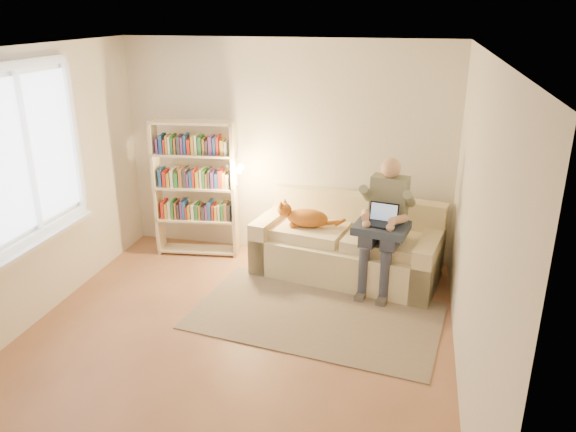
% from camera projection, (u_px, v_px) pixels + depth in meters
% --- Properties ---
extents(floor, '(4.50, 4.50, 0.00)m').
position_uv_depth(floor, '(230.00, 346.00, 5.14)').
color(floor, '#915E42').
rests_on(floor, ground).
extents(ceiling, '(4.00, 4.50, 0.02)m').
position_uv_depth(ceiling, '(218.00, 51.00, 4.24)').
color(ceiling, white).
rests_on(ceiling, wall_back).
extents(wall_left, '(0.02, 4.50, 2.60)m').
position_uv_depth(wall_left, '(17.00, 196.00, 5.11)').
color(wall_left, silver).
rests_on(wall_left, floor).
extents(wall_right, '(0.02, 4.50, 2.60)m').
position_uv_depth(wall_right, '(474.00, 233.00, 4.27)').
color(wall_right, silver).
rests_on(wall_right, floor).
extents(wall_back, '(4.00, 0.02, 2.60)m').
position_uv_depth(wall_back, '(286.00, 150.00, 6.74)').
color(wall_back, silver).
rests_on(wall_back, floor).
extents(wall_front, '(4.00, 0.02, 2.60)m').
position_uv_depth(wall_front, '(68.00, 373.00, 2.64)').
color(wall_front, silver).
rests_on(wall_front, floor).
extents(window, '(0.12, 1.52, 1.69)m').
position_uv_depth(window, '(34.00, 182.00, 5.26)').
color(window, white).
rests_on(window, wall_left).
extents(sofa, '(2.19, 1.29, 0.88)m').
position_uv_depth(sofa, '(347.00, 248.00, 6.45)').
color(sofa, beige).
rests_on(sofa, floor).
extents(person, '(0.49, 0.67, 1.44)m').
position_uv_depth(person, '(385.00, 217.00, 5.97)').
color(person, gray).
rests_on(person, sofa).
extents(cat, '(0.72, 0.33, 0.26)m').
position_uv_depth(cat, '(303.00, 217.00, 6.40)').
color(cat, orange).
rests_on(cat, sofa).
extents(blanket, '(0.62, 0.54, 0.09)m').
position_uv_depth(blanket, '(380.00, 228.00, 5.89)').
color(blanket, '#273244').
rests_on(blanket, person).
extents(laptop, '(0.35, 0.30, 0.27)m').
position_uv_depth(laptop, '(381.00, 219.00, 5.86)').
color(laptop, black).
rests_on(laptop, blanket).
extents(bookshelf, '(1.14, 0.37, 1.68)m').
position_uv_depth(bookshelf, '(196.00, 182.00, 6.77)').
color(bookshelf, beige).
rests_on(bookshelf, floor).
extents(rug, '(2.60, 1.76, 0.01)m').
position_uv_depth(rug, '(316.00, 315.00, 5.64)').
color(rug, gray).
rests_on(rug, floor).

